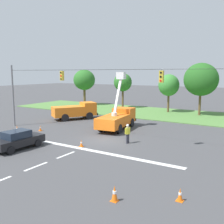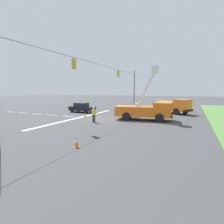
% 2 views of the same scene
% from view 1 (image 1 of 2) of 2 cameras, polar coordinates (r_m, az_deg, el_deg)
% --- Properties ---
extents(ground_plane, '(200.00, 200.00, 0.00)m').
position_cam_1_polar(ground_plane, '(24.96, -1.75, -6.14)').
color(ground_plane, '#424244').
extents(grass_verge, '(56.00, 12.00, 0.10)m').
position_cam_1_polar(grass_verge, '(40.83, 12.46, -0.49)').
color(grass_verge, '#517F3D').
rests_on(grass_verge, ground).
extents(lane_markings, '(17.60, 15.25, 0.01)m').
position_cam_1_polar(lane_markings, '(21.29, -9.06, -8.84)').
color(lane_markings, silver).
rests_on(lane_markings, ground).
extents(signal_gantry, '(26.20, 0.33, 7.20)m').
position_cam_1_polar(signal_gantry, '(24.20, -1.69, 3.62)').
color(signal_gantry, slate).
rests_on(signal_gantry, ground).
extents(tree_far_west, '(4.26, 4.06, 6.92)m').
position_cam_1_polar(tree_far_west, '(51.50, -6.06, 6.94)').
color(tree_far_west, brown).
rests_on(tree_far_west, ground).
extents(tree_west, '(3.22, 3.15, 6.25)m').
position_cam_1_polar(tree_west, '(46.95, 2.37, 6.44)').
color(tree_west, brown).
rests_on(tree_west, ground).
extents(tree_centre, '(3.24, 3.53, 6.09)m').
position_cam_1_polar(tree_centre, '(42.52, 12.27, 5.71)').
color(tree_centre, brown).
rests_on(tree_centre, ground).
extents(tree_east, '(4.97, 4.25, 7.74)m').
position_cam_1_polar(tree_east, '(40.45, 18.79, 6.70)').
color(tree_east, brown).
rests_on(tree_east, ground).
extents(utility_truck_bucket_lift, '(3.27, 6.91, 6.39)m').
position_cam_1_polar(utility_truck_bucket_lift, '(29.65, 1.21, -1.22)').
color(utility_truck_bucket_lift, orange).
rests_on(utility_truck_bucket_lift, ground).
extents(utility_truck_support_near, '(5.11, 6.26, 2.26)m').
position_cam_1_polar(utility_truck_support_near, '(36.18, -7.93, 0.31)').
color(utility_truck_support_near, orange).
rests_on(utility_truck_support_near, ground).
extents(sedan_black, '(2.07, 4.38, 1.56)m').
position_cam_1_polar(sedan_black, '(23.39, -19.82, -5.67)').
color(sedan_black, black).
rests_on(sedan_black, ground).
extents(road_worker, '(0.33, 0.63, 1.77)m').
position_cam_1_polar(road_worker, '(23.66, 3.41, -4.48)').
color(road_worker, '#383842').
rests_on(road_worker, ground).
extents(traffic_cone_foreground_left, '(0.36, 0.36, 0.83)m').
position_cam_1_polar(traffic_cone_foreground_left, '(13.58, 0.56, -17.27)').
color(traffic_cone_foreground_left, orange).
rests_on(traffic_cone_foreground_left, ground).
extents(traffic_cone_foreground_right, '(0.36, 0.36, 0.68)m').
position_cam_1_polar(traffic_cone_foreground_right, '(14.05, 14.59, -17.02)').
color(traffic_cone_foreground_right, orange).
rests_on(traffic_cone_foreground_right, ground).
extents(traffic_cone_mid_right, '(0.36, 0.36, 0.62)m').
position_cam_1_polar(traffic_cone_mid_right, '(22.92, -6.70, -6.77)').
color(traffic_cone_mid_right, orange).
rests_on(traffic_cone_mid_right, ground).
extents(traffic_cone_near_bucket, '(0.36, 0.36, 0.80)m').
position_cam_1_polar(traffic_cone_near_bucket, '(29.62, -19.96, -3.52)').
color(traffic_cone_near_bucket, orange).
rests_on(traffic_cone_near_bucket, ground).
extents(traffic_cone_lane_edge_a, '(0.36, 0.36, 0.60)m').
position_cam_1_polar(traffic_cone_lane_edge_a, '(29.88, -15.34, -3.43)').
color(traffic_cone_lane_edge_a, orange).
rests_on(traffic_cone_lane_edge_a, ground).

